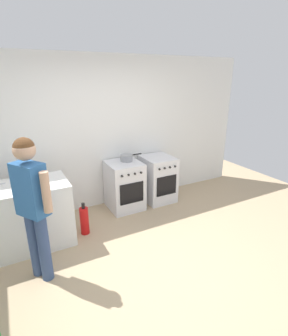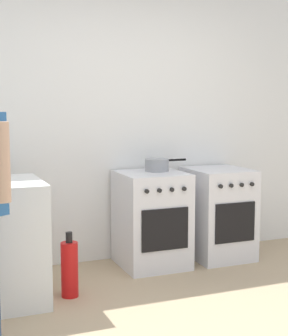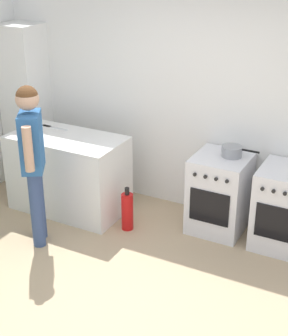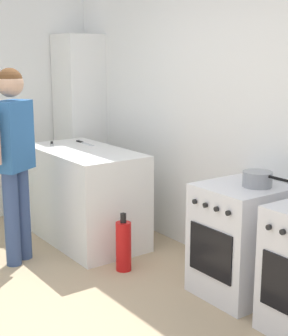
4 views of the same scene
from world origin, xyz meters
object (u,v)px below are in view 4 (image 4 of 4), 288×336
pot (258,179)px  fire_extinguisher (123,246)px  knife_utility (52,144)px  knife_bread (84,143)px  oven_left (240,240)px  person (14,149)px  larder_cabinet (80,124)px

pot → fire_extinguisher: pot is taller
knife_utility → fire_extinguisher: (1.28, 0.02, -0.69)m
pot → knife_bread: (-2.08, -0.27, -0.00)m
knife_utility → oven_left: bearing=13.0°
oven_left → knife_bread: (-2.00, -0.20, 0.48)m
knife_bread → person: bearing=-64.6°
oven_left → pot: 0.49m
person → fire_extinguisher: size_ratio=3.36×
larder_cabinet → knife_utility: bearing=-49.9°
knife_bread → larder_cabinet: size_ratio=0.18×
pot → person: bearing=-144.2°
pot → person: size_ratio=0.24×
larder_cabinet → oven_left: bearing=-2.2°
fire_extinguisher → pot: bearing=29.6°
oven_left → person: size_ratio=0.51×
knife_utility → pot: bearing=14.1°
knife_utility → larder_cabinet: size_ratio=0.12×
pot → knife_utility: size_ratio=1.66×
knife_bread → person: (0.44, -0.92, 0.11)m
fire_extinguisher → larder_cabinet: bearing=162.0°
oven_left → knife_utility: size_ratio=3.57×
oven_left → person: 2.01m
person → larder_cabinet: (-1.09, 1.22, -0.01)m
person → larder_cabinet: bearing=131.6°
pot → knife_utility: pot is taller
knife_bread → larder_cabinet: larder_cabinet is taller
oven_left → fire_extinguisher: size_ratio=1.70×
oven_left → knife_bread: size_ratio=2.42×
person → pot: bearing=35.8°
knife_utility → larder_cabinet: bearing=130.1°
knife_bread → larder_cabinet: bearing=154.8°
oven_left → person: person is taller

